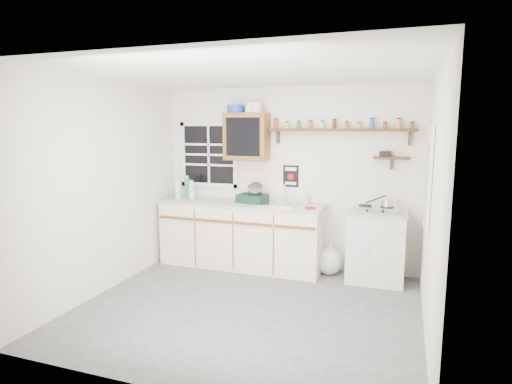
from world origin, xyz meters
TOP-DOWN VIEW (x-y plane):
  - room at (0.00, 0.00)m, footprint 3.64×3.24m
  - main_cabinet at (-0.58, 1.30)m, footprint 2.31×0.63m
  - right_cabinet at (1.25, 1.32)m, footprint 0.73×0.57m
  - sink at (-0.05, 1.30)m, footprint 0.52×0.44m
  - upper_cabinet at (-0.55, 1.44)m, footprint 0.60×0.32m
  - upper_cabinet_clutter at (-0.59, 1.44)m, footprint 0.50×0.24m
  - spice_shelf at (0.72, 1.51)m, footprint 1.91×0.18m
  - secondary_shelf at (1.36, 1.52)m, footprint 0.45×0.16m
  - warning_sign at (0.05, 1.59)m, footprint 0.22×0.02m
  - window_back at (-1.20, 1.59)m, footprint 0.93×0.03m
  - window_right at (1.79, 0.55)m, footprint 0.03×0.78m
  - water_bottles at (-1.46, 1.31)m, footprint 0.27×0.16m
  - dish_rack at (-0.42, 1.33)m, footprint 0.42×0.34m
  - soap_bottle at (0.28, 1.51)m, footprint 0.10×0.10m
  - rag at (0.42, 1.16)m, footprint 0.15×0.14m
  - hotplate at (1.23, 1.30)m, footprint 0.55×0.32m
  - saucepan at (1.35, 1.31)m, footprint 0.34×0.21m
  - trash_bag at (0.65, 1.36)m, footprint 0.38×0.35m

SIDE VIEW (x-z plane):
  - trash_bag at x=0.65m, z-range -0.03..0.41m
  - right_cabinet at x=1.25m, z-range 0.00..0.91m
  - main_cabinet at x=-0.58m, z-range 0.00..0.92m
  - rag at x=0.42m, z-range 0.92..0.94m
  - sink at x=-0.05m, z-range 0.79..1.08m
  - hotplate at x=1.23m, z-range 0.91..0.98m
  - soap_bottle at x=0.28m, z-range 0.92..1.10m
  - dish_rack at x=-0.42m, z-range 0.87..1.16m
  - saucepan at x=1.35m, z-range 0.95..1.10m
  - water_bottles at x=-1.46m, z-range 0.89..1.23m
  - room at x=0.00m, z-range -0.02..2.52m
  - warning_sign at x=0.05m, z-range 1.13..1.43m
  - window_right at x=1.79m, z-range 0.91..1.99m
  - window_back at x=-1.20m, z-range 1.06..2.04m
  - secondary_shelf at x=1.36m, z-range 1.46..1.69m
  - upper_cabinet at x=-0.55m, z-range 1.50..2.15m
  - spice_shelf at x=0.72m, z-range 1.76..2.10m
  - upper_cabinet_clutter at x=-0.59m, z-range 2.14..2.28m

